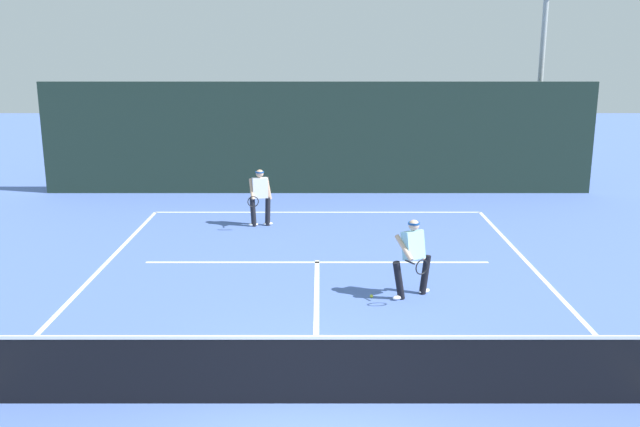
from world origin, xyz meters
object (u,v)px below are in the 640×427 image
(player_far, at_px, (258,195))
(tennis_ball, at_px, (370,296))
(light_pole, at_px, (539,62))
(player_near, at_px, (411,255))

(player_far, height_order, tennis_ball, player_far)
(player_far, xyz_separation_m, light_pole, (9.07, 5.82, 3.34))
(player_far, bearing_deg, tennis_ball, 102.23)
(tennis_ball, xyz_separation_m, light_pole, (6.47, 11.23, 4.14))
(tennis_ball, bearing_deg, light_pole, 60.05)
(player_near, distance_m, tennis_ball, 1.13)
(player_near, distance_m, player_far, 6.33)
(light_pole, bearing_deg, player_near, -116.98)
(light_pole, bearing_deg, tennis_ball, -119.95)
(player_near, xyz_separation_m, player_far, (-3.38, 5.35, -0.00))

